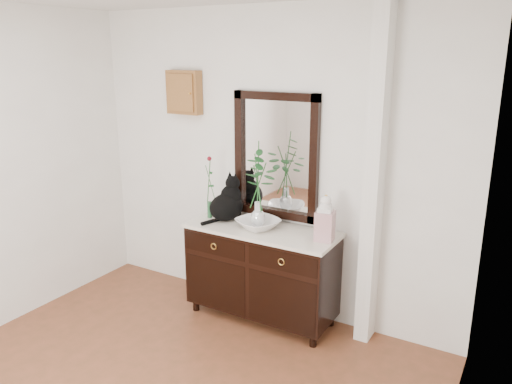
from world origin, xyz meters
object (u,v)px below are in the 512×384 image
Objects in this scene: lotus_bowl at (258,224)px; ginger_jar at (325,217)px; cat at (226,198)px; sideboard at (262,269)px.

ginger_jar is at bearing 3.18° from lotus_bowl.
lotus_bowl is (0.36, -0.06, -0.16)m from cat.
sideboard is 3.45× the size of ginger_jar.
ginger_jar reaches higher than sideboard.
lotus_bowl is at bearing 8.22° from cat.
sideboard is 3.78× the size of lotus_bowl.
cat is 1.15× the size of lotus_bowl.
ginger_jar is at bearing 1.47° from sideboard.
lotus_bowl is 0.62m from ginger_jar.
lotus_bowl is at bearing -176.82° from ginger_jar.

